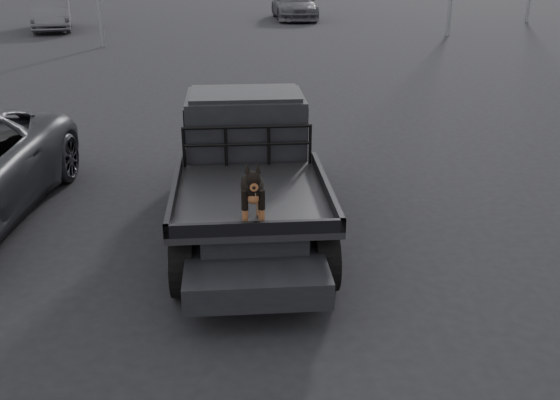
{
  "coord_description": "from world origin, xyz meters",
  "views": [
    {
      "loc": [
        0.33,
        -6.59,
        3.76
      ],
      "look_at": [
        0.83,
        -0.58,
        1.31
      ],
      "focal_mm": 40.0,
      "sensor_mm": 36.0,
      "label": 1
    }
  ],
  "objects_px": {
    "dog": "(252,191)",
    "distant_car_b": "(294,5)",
    "flatbed_ute": "(249,200)",
    "distant_car_a": "(51,13)"
  },
  "relations": [
    {
      "from": "flatbed_ute",
      "to": "dog",
      "type": "height_order",
      "value": "dog"
    },
    {
      "from": "flatbed_ute",
      "to": "dog",
      "type": "xyz_separation_m",
      "value": [
        -0.01,
        -1.79,
        0.83
      ]
    },
    {
      "from": "flatbed_ute",
      "to": "distant_car_a",
      "type": "height_order",
      "value": "distant_car_a"
    },
    {
      "from": "flatbed_ute",
      "to": "distant_car_a",
      "type": "distance_m",
      "value": 25.81
    },
    {
      "from": "flatbed_ute",
      "to": "dog",
      "type": "bearing_deg",
      "value": -90.41
    },
    {
      "from": "distant_car_b",
      "to": "dog",
      "type": "bearing_deg",
      "value": -98.31
    },
    {
      "from": "dog",
      "to": "distant_car_a",
      "type": "height_order",
      "value": "dog"
    },
    {
      "from": "dog",
      "to": "distant_car_b",
      "type": "relative_size",
      "value": 0.14
    },
    {
      "from": "flatbed_ute",
      "to": "distant_car_b",
      "type": "relative_size",
      "value": 0.99
    },
    {
      "from": "dog",
      "to": "distant_car_b",
      "type": "height_order",
      "value": "dog"
    }
  ]
}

